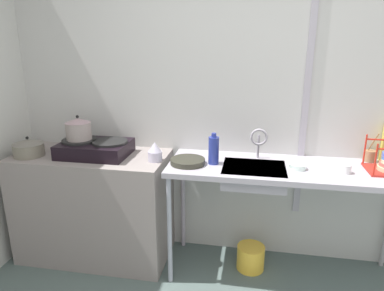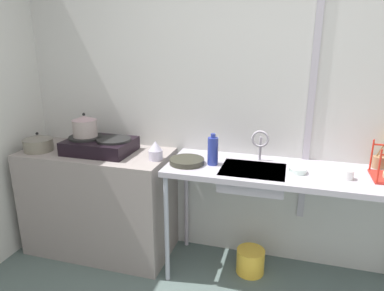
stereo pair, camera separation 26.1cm
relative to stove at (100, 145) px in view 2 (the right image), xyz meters
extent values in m
cube|color=beige|center=(1.32, 0.34, 0.42)|extent=(4.94, 0.10, 2.78)
cube|color=#ADA6B2|center=(1.62, 0.28, 0.56)|extent=(0.05, 0.01, 2.23)
cube|color=gray|center=(-0.05, 0.00, -0.52)|extent=(1.24, 0.58, 0.91)
cube|color=#ADA6B2|center=(1.50, 0.00, -0.08)|extent=(1.76, 0.58, 0.04)
cylinder|color=#A6A9B9|center=(0.66, -0.25, -0.54)|extent=(0.04, 0.04, 0.87)
cylinder|color=#B4A8B9|center=(0.66, 0.25, -0.54)|extent=(0.04, 0.04, 0.87)
cube|color=black|center=(0.00, 0.00, -0.01)|extent=(0.54, 0.39, 0.11)
cylinder|color=black|center=(-0.13, 0.00, 0.06)|extent=(0.28, 0.28, 0.02)
cylinder|color=black|center=(0.13, 0.00, 0.06)|extent=(0.28, 0.28, 0.02)
cylinder|color=#9F908B|center=(-0.13, 0.00, 0.13)|extent=(0.20, 0.20, 0.14)
cone|color=#A5878E|center=(-0.13, 0.00, 0.22)|extent=(0.20, 0.20, 0.04)
sphere|color=black|center=(-0.13, 0.00, 0.25)|extent=(0.02, 0.02, 0.02)
cylinder|color=slate|center=(-0.52, -0.10, -0.01)|extent=(0.24, 0.24, 0.10)
cone|color=slate|center=(-0.52, -0.10, 0.06)|extent=(0.24, 0.24, 0.03)
sphere|color=black|center=(-0.52, -0.10, 0.09)|extent=(0.02, 0.02, 0.02)
cylinder|color=silver|center=(0.51, -0.05, -0.02)|extent=(0.11, 0.11, 0.08)
cone|color=silver|center=(0.51, -0.05, 0.05)|extent=(0.10, 0.10, 0.07)
cube|color=#ADA6B2|center=(1.26, -0.05, -0.13)|extent=(0.46, 0.37, 0.13)
cylinder|color=#ADA6B2|center=(1.28, 0.16, 0.03)|extent=(0.02, 0.02, 0.19)
torus|color=#ADA6B2|center=(1.28, 0.11, 0.12)|extent=(0.13, 0.02, 0.13)
cylinder|color=#313026|center=(0.77, -0.07, -0.04)|extent=(0.26, 0.26, 0.04)
cylinder|color=red|center=(2.05, -0.10, 0.06)|extent=(0.01, 0.01, 0.23)
cylinder|color=red|center=(2.05, 0.14, 0.06)|extent=(0.01, 0.01, 0.23)
cylinder|color=silver|center=(1.88, -0.06, -0.03)|extent=(0.07, 0.07, 0.06)
cylinder|color=white|center=(1.57, -0.03, -0.04)|extent=(0.12, 0.12, 0.04)
cylinder|color=navy|center=(0.96, -0.03, 0.04)|extent=(0.08, 0.08, 0.21)
cylinder|color=navy|center=(0.96, -0.03, 0.16)|extent=(0.04, 0.04, 0.03)
cylinder|color=#9E724F|center=(2.12, 0.23, -0.02)|extent=(0.08, 0.08, 0.09)
cylinder|color=olive|center=(2.12, 0.23, 0.07)|extent=(0.08, 0.06, 0.20)
cylinder|color=yellow|center=(1.27, 0.02, -0.87)|extent=(0.22, 0.22, 0.20)
camera|label=1|loc=(1.23, -2.47, 0.82)|focal=32.39mm
camera|label=2|loc=(1.49, -2.41, 0.82)|focal=32.39mm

